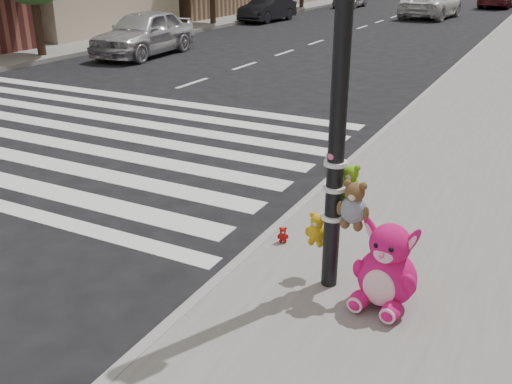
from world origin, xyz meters
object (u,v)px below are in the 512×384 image
Objects in this scene: car_dark_far at (268,9)px; signal_pole at (341,132)px; pink_bunny at (386,271)px; car_silver_far at (144,33)px; red_teddy at (283,235)px; car_white_near at (431,5)px.

signal_pole is at bearing -58.29° from car_dark_far.
pink_bunny is 16.48m from car_silver_far.
red_teddy is at bearing -50.33° from car_silver_far.
car_silver_far is at bearing 141.71° from pink_bunny.
pink_bunny is at bearing -48.53° from car_silver_far.
signal_pole is 4.53× the size of pink_bunny.
signal_pole reaches higher than red_teddy.
car_white_near is (-5.72, 29.41, 0.22)m from pink_bunny.
car_silver_far is at bearing 107.15° from red_teddy.
car_white_near is (6.06, 17.89, -0.05)m from car_silver_far.
pink_bunny is 26.92m from car_dark_far.
car_silver_far is (-10.39, 10.81, 0.53)m from red_teddy.
signal_pole reaches higher than car_white_near.
signal_pole is 1.82m from red_teddy.
car_dark_far reaches higher than pink_bunny.
red_teddy is 0.05× the size of car_dark_far.
car_white_near is (7.28, 5.84, 0.06)m from car_dark_far.
car_dark_far is (-13.00, 23.57, 0.16)m from pink_bunny.
signal_pole is at bearing -49.64° from car_silver_far.
red_teddy is 15.00m from car_silver_far.
red_teddy is 29.03m from car_white_near.
car_dark_far is at bearing 91.58° from car_silver_far.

